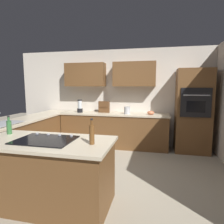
{
  "coord_description": "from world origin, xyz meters",
  "views": [
    {
      "loc": [
        -0.98,
        3.3,
        1.62
      ],
      "look_at": [
        -0.0,
        -1.0,
        1.03
      ],
      "focal_mm": 31.42,
      "sensor_mm": 36.0,
      "label": 1
    }
  ],
  "objects": [
    {
      "name": "ground_plane",
      "position": [
        0.0,
        0.0,
        0.0
      ],
      "size": [
        14.0,
        14.0,
        0.0
      ],
      "primitive_type": "plane",
      "color": "#9E937F"
    },
    {
      "name": "second_bottle",
      "position": [
        -0.21,
        1.06,
        1.03
      ],
      "size": [
        0.06,
        0.06,
        0.32
      ],
      "color": "brown",
      "rests_on": "island_top"
    },
    {
      "name": "kettle",
      "position": [
        -0.25,
        -1.68,
        0.99
      ],
      "size": [
        0.16,
        0.16,
        0.18
      ],
      "primitive_type": "cylinder",
      "color": "#B7BABF",
      "rests_on": "countertop_back"
    },
    {
      "name": "countertop_side",
      "position": [
        1.82,
        -0.55,
        0.88
      ],
      "size": [
        0.64,
        2.94,
        0.04
      ],
      "primitive_type": "cube",
      "color": "beige",
      "rests_on": "lower_cabinets_side"
    },
    {
      "name": "cooktop",
      "position": [
        0.45,
        1.03,
        0.91
      ],
      "size": [
        0.76,
        0.56,
        0.03
      ],
      "color": "black",
      "rests_on": "island_top"
    },
    {
      "name": "wall_oven",
      "position": [
        -1.85,
        -1.72,
        1.01
      ],
      "size": [
        0.8,
        0.66,
        2.02
      ],
      "color": "brown",
      "rests_on": "ground"
    },
    {
      "name": "spice_rack",
      "position": [
        0.4,
        -1.8,
        1.05
      ],
      "size": [
        0.29,
        0.11,
        0.31
      ],
      "color": "brown",
      "rests_on": "countertop_back"
    },
    {
      "name": "island_base",
      "position": [
        0.45,
        1.03,
        0.43
      ],
      "size": [
        1.72,
        0.81,
        0.86
      ],
      "primitive_type": "cube",
      "color": "brown",
      "rests_on": "ground"
    },
    {
      "name": "wall_back",
      "position": [
        0.06,
        -2.05,
        1.44
      ],
      "size": [
        6.0,
        0.44,
        2.6
      ],
      "color": "silver",
      "rests_on": "ground"
    },
    {
      "name": "lower_cabinets_back",
      "position": [
        0.1,
        -1.72,
        0.43
      ],
      "size": [
        2.8,
        0.6,
        0.86
      ],
      "primitive_type": "cube",
      "color": "brown",
      "rests_on": "ground"
    },
    {
      "name": "island_top",
      "position": [
        0.45,
        1.03,
        0.88
      ],
      "size": [
        1.8,
        0.89,
        0.04
      ],
      "primitive_type": "cube",
      "color": "beige",
      "rests_on": "island_base"
    },
    {
      "name": "oil_bottle",
      "position": [
        1.16,
        0.84,
        1.01
      ],
      "size": [
        0.07,
        0.07,
        0.28
      ],
      "color": "#336B38",
      "rests_on": "island_top"
    },
    {
      "name": "mixing_bowl",
      "position": [
        -0.85,
        -1.68,
        0.95
      ],
      "size": [
        0.18,
        0.18,
        0.1
      ],
      "primitive_type": "ellipsoid",
      "color": "#CC724C",
      "rests_on": "countertop_back"
    },
    {
      "name": "countertop_back",
      "position": [
        0.1,
        -1.72,
        0.88
      ],
      "size": [
        2.84,
        0.64,
        0.04
      ],
      "primitive_type": "cube",
      "color": "beige",
      "rests_on": "lower_cabinets_back"
    },
    {
      "name": "sink_unit",
      "position": [
        1.83,
        0.25,
        0.92
      ],
      "size": [
        0.46,
        0.7,
        0.23
      ],
      "color": "#515456",
      "rests_on": "countertop_side"
    },
    {
      "name": "blender",
      "position": [
        1.05,
        -1.68,
        1.05
      ],
      "size": [
        0.15,
        0.15,
        0.35
      ],
      "color": "black",
      "rests_on": "countertop_back"
    },
    {
      "name": "lower_cabinets_side",
      "position": [
        1.82,
        -0.55,
        0.43
      ],
      "size": [
        0.6,
        2.9,
        0.86
      ],
      "primitive_type": "cube",
      "color": "brown",
      "rests_on": "ground"
    }
  ]
}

